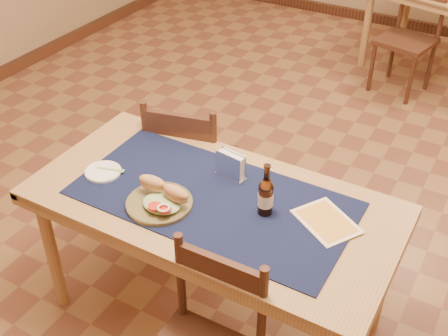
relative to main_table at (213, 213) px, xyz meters
The scene contains 11 objects.
main_table is the anchor object (origin of this frame).
placemat 0.09m from the main_table, ahead, with size 1.20×0.60×0.01m, color #101A3B.
baseboard 1.01m from the main_table, 90.00° to the left, with size 6.00×7.00×0.10m.
chair_main_far 0.68m from the main_table, 131.66° to the left, with size 0.51×0.51×0.91m.
chair_back_near 2.91m from the main_table, 87.31° to the left, with size 0.49×0.49×0.88m.
sandwich_plate 0.25m from the main_table, 136.56° to the right, with size 0.28×0.28×0.11m.
side_plate 0.54m from the main_table, 169.97° to the right, with size 0.17×0.17×0.01m.
fork 0.51m from the main_table, behind, with size 0.13×0.05×0.00m.
beer_bottle 0.30m from the main_table, ahead, with size 0.06×0.06×0.24m.
napkin_holder 0.23m from the main_table, 92.59° to the left, with size 0.15×0.07×0.13m.
menu_card 0.50m from the main_table, 11.20° to the left, with size 0.32×0.29×0.01m.
Camera 1 is at (0.98, -2.41, 2.27)m, focal length 45.00 mm.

